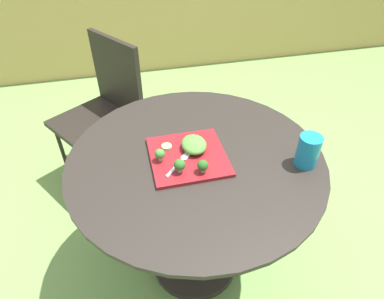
% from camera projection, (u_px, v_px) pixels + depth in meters
% --- Properties ---
extents(ground_plane, '(12.00, 12.00, 0.00)m').
position_uv_depth(ground_plane, '(195.00, 261.00, 1.76)').
color(ground_plane, '#70994C').
extents(patio_table, '(1.01, 1.01, 0.74)m').
position_uv_depth(patio_table, '(195.00, 197.00, 1.44)').
color(patio_table, '#28231E').
rests_on(patio_table, ground_plane).
extents(patio_chair, '(0.61, 0.61, 0.90)m').
position_uv_depth(patio_chair, '(106.00, 104.00, 1.99)').
color(patio_chair, black).
rests_on(patio_chair, ground_plane).
extents(salad_plate, '(0.29, 0.29, 0.01)m').
position_uv_depth(salad_plate, '(188.00, 157.00, 1.28)').
color(salad_plate, maroon).
rests_on(salad_plate, patio_table).
extents(drinking_glass, '(0.08, 0.08, 0.13)m').
position_uv_depth(drinking_glass, '(308.00, 152.00, 1.22)').
color(drinking_glass, teal).
rests_on(drinking_glass, patio_table).
extents(fork, '(0.12, 0.12, 0.00)m').
position_uv_depth(fork, '(181.00, 162.00, 1.24)').
color(fork, silver).
rests_on(fork, salad_plate).
extents(lettuce_mound, '(0.10, 0.12, 0.05)m').
position_uv_depth(lettuce_mound, '(193.00, 145.00, 1.29)').
color(lettuce_mound, '#519338').
rests_on(lettuce_mound, salad_plate).
extents(broccoli_floret_0, '(0.04, 0.04, 0.05)m').
position_uv_depth(broccoli_floret_0, '(204.00, 165.00, 1.19)').
color(broccoli_floret_0, '#99B770').
rests_on(broccoli_floret_0, salad_plate).
extents(broccoli_floret_1, '(0.04, 0.04, 0.05)m').
position_uv_depth(broccoli_floret_1, '(160.00, 154.00, 1.23)').
color(broccoli_floret_1, '#99B770').
rests_on(broccoli_floret_1, salad_plate).
extents(broccoli_floret_2, '(0.04, 0.04, 0.05)m').
position_uv_depth(broccoli_floret_2, '(180.00, 165.00, 1.18)').
color(broccoli_floret_2, '#99B770').
rests_on(broccoli_floret_2, salad_plate).
extents(cucumber_slice_0, '(0.04, 0.04, 0.01)m').
position_uv_depth(cucumber_slice_0, '(167.00, 146.00, 1.31)').
color(cucumber_slice_0, '#8EB766').
rests_on(cucumber_slice_0, salad_plate).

